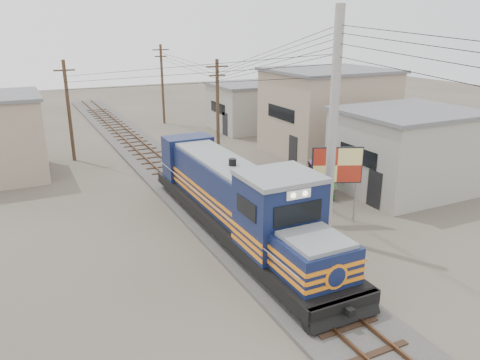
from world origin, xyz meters
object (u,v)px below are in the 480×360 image
billboard (337,167)px  vendor (309,174)px  market_umbrella (327,158)px  locomotive (238,201)px

billboard → vendor: size_ratio=2.24×
market_umbrella → vendor: market_umbrella is taller
locomotive → vendor: size_ratio=9.22×
billboard → market_umbrella: size_ratio=1.63×
locomotive → vendor: bearing=32.3°
vendor → billboard: bearing=65.3°
vendor → market_umbrella: bearing=106.9°
locomotive → billboard: (4.96, -0.54, 1.09)m
billboard → locomotive: bearing=-162.5°
billboard → market_umbrella: bearing=83.1°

